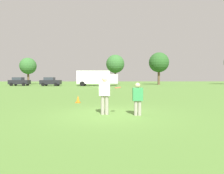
# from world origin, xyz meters

# --- Properties ---
(ground_plane) EXTENTS (182.95, 182.95, 0.00)m
(ground_plane) POSITION_xyz_m (0.00, 0.00, 0.00)
(ground_plane) COLOR #517A33
(player_thrower) EXTENTS (0.50, 0.32, 1.72)m
(player_thrower) POSITION_xyz_m (-0.21, -0.14, 0.97)
(player_thrower) COLOR gray
(player_thrower) RESTS_ON ground
(player_defender) EXTENTS (0.44, 0.25, 1.44)m
(player_defender) POSITION_xyz_m (1.24, -0.40, 0.80)
(player_defender) COLOR gray
(player_defender) RESTS_ON ground
(frisbee) EXTENTS (0.27, 0.27, 0.07)m
(frisbee) POSITION_xyz_m (0.37, -0.30, 1.23)
(frisbee) COLOR #E54C33
(traffic_cone) EXTENTS (0.32, 0.32, 0.48)m
(traffic_cone) POSITION_xyz_m (-2.06, 4.30, 0.23)
(traffic_cone) COLOR #D8590C
(traffic_cone) RESTS_ON ground
(parked_car_mid_left) EXTENTS (4.26, 2.33, 1.82)m
(parked_car_mid_left) POSITION_xyz_m (-19.03, 34.64, 0.92)
(parked_car_mid_left) COLOR black
(parked_car_mid_left) RESTS_ON ground
(parked_car_center) EXTENTS (4.26, 2.33, 1.82)m
(parked_car_center) POSITION_xyz_m (-12.03, 33.47, 0.92)
(parked_car_center) COLOR black
(parked_car_center) RESTS_ON ground
(box_truck) EXTENTS (8.58, 3.20, 3.18)m
(box_truck) POSITION_xyz_m (-2.33, 33.32, 1.75)
(box_truck) COLOR white
(box_truck) RESTS_ON ground
(tree_west_maple) EXTENTS (4.31, 4.31, 7.00)m
(tree_west_maple) POSITION_xyz_m (-20.90, 44.48, 4.81)
(tree_west_maple) COLOR brown
(tree_west_maple) RESTS_ON ground
(tree_center_elm) EXTENTS (4.78, 4.78, 7.77)m
(tree_center_elm) POSITION_xyz_m (2.00, 43.84, 5.34)
(tree_center_elm) COLOR brown
(tree_center_elm) RESTS_ON ground
(tree_east_birch) EXTENTS (4.99, 4.99, 8.11)m
(tree_east_birch) POSITION_xyz_m (12.90, 41.47, 5.57)
(tree_east_birch) COLOR brown
(tree_east_birch) RESTS_ON ground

